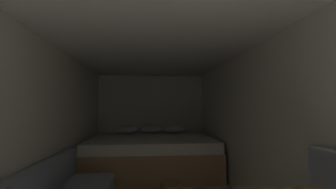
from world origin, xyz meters
TOP-DOWN VIEW (x-y plane):
  - wall_back at (0.00, 4.85)m, footprint 2.59×0.05m
  - wall_left at (-1.27, 2.04)m, footprint 0.05×5.58m
  - wall_right at (1.27, 2.04)m, footprint 0.05×5.58m
  - ceiling_slab at (0.00, 2.04)m, footprint 2.59×5.58m
  - bed at (0.00, 3.92)m, footprint 2.37×1.76m

SIDE VIEW (x-z plane):
  - bed at x=0.00m, z-range -0.08..0.78m
  - wall_back at x=0.00m, z-range 0.00..2.03m
  - wall_left at x=-1.27m, z-range 0.00..2.03m
  - wall_right at x=1.27m, z-range 0.00..2.03m
  - ceiling_slab at x=0.00m, z-range 2.03..2.08m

